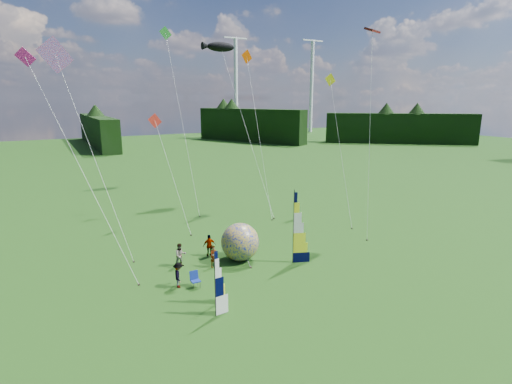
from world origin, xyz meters
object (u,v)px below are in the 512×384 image
spectator_d (209,245)px  feather_banner_main (293,228)px  side_banner_far (215,288)px  spectator_c (178,275)px  kite_whale (245,117)px  spectator_b (180,255)px  bol_inflatable (240,242)px  camp_chair (195,280)px  side_banner_left (215,278)px  spectator_a (214,256)px

spectator_d → feather_banner_main: bearing=146.3°
side_banner_far → spectator_c: size_ratio=2.02×
kite_whale → spectator_d: bearing=-111.6°
feather_banner_main → spectator_b: 8.15m
bol_inflatable → camp_chair: bol_inflatable is taller
feather_banner_main → kite_whale: size_ratio=0.27×
side_banner_far → spectator_b: bearing=81.9°
side_banner_far → feather_banner_main: bearing=22.7°
side_banner_left → kite_whale: kite_whale is taller
kite_whale → spectator_b: bearing=-116.4°
spectator_d → side_banner_far: bearing=77.1°
side_banner_left → camp_chair: (-0.27, 2.53, -1.09)m
side_banner_left → bol_inflatable: (4.12, 5.11, -0.22)m
side_banner_left → spectator_d: size_ratio=1.95×
kite_whale → camp_chair: bearing=-110.2°
spectator_a → spectator_d: 2.10m
side_banner_far → spectator_d: 8.65m
spectator_b → kite_whale: kite_whale is taller
kite_whale → side_banner_far: bearing=-105.4°
feather_banner_main → kite_whale: bearing=94.9°
bol_inflatable → camp_chair: (-4.38, -2.58, -0.87)m
spectator_a → spectator_d: bearing=57.3°
feather_banner_main → spectator_c: 8.57m
side_banner_far → kite_whale: size_ratio=0.17×
spectator_d → kite_whale: (9.29, 12.22, 8.72)m
side_banner_far → camp_chair: bearing=82.0°
spectator_c → feather_banner_main: bearing=-77.0°
bol_inflatable → kite_whale: (7.63, 14.03, 8.16)m
side_banner_left → spectator_c: 3.38m
side_banner_left → side_banner_far: side_banner_far is taller
side_banner_left → spectator_b: bearing=76.3°
feather_banner_main → spectator_a: size_ratio=3.31×
side_banner_far → spectator_c: (-0.70, 4.24, -0.83)m
side_banner_left → spectator_a: size_ratio=2.04×
bol_inflatable → side_banner_far: bearing=-126.2°
side_banner_far → kite_whale: kite_whale is taller
camp_chair → kite_whale: (12.02, 16.61, 9.03)m
spectator_d → bol_inflatable: bearing=139.5°
camp_chair → spectator_c: bearing=149.4°
feather_banner_main → spectator_d: (-4.74, 4.09, -1.78)m
feather_banner_main → bol_inflatable: (-3.09, 2.28, -1.22)m
side_banner_far → bol_inflatable: 7.79m
spectator_d → kite_whale: size_ratio=0.09×
side_banner_left → spectator_d: bearing=56.1°
feather_banner_main → camp_chair: size_ratio=5.05×
side_banner_far → spectator_d: (2.94, 8.09, -0.82)m
feather_banner_main → spectator_b: size_ratio=3.09×
spectator_c → spectator_d: spectator_d is taller
spectator_c → spectator_a: bearing=-45.1°
feather_banner_main → bol_inflatable: bearing=164.1°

